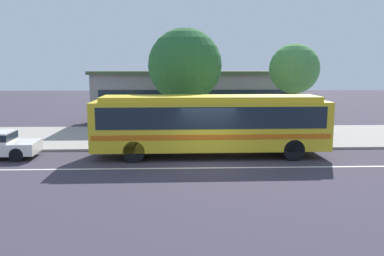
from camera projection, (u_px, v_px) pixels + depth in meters
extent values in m
plane|color=#393340|center=(209.00, 163.00, 17.62)|extent=(120.00, 120.00, 0.00)
cube|color=gray|center=(200.00, 136.00, 24.36)|extent=(60.00, 8.00, 0.12)
cube|color=silver|center=(210.00, 168.00, 16.83)|extent=(56.00, 0.16, 0.01)
cube|color=gold|center=(210.00, 124.00, 18.85)|extent=(11.24, 2.58, 2.29)
cube|color=gold|center=(210.00, 98.00, 18.66)|extent=(10.34, 2.28, 0.24)
cube|color=#19232D|center=(210.00, 115.00, 18.78)|extent=(10.57, 2.60, 1.01)
cube|color=#CC6111|center=(210.00, 133.00, 18.92)|extent=(11.02, 2.60, 0.24)
cube|color=#19232D|center=(323.00, 114.00, 19.05)|extent=(0.15, 2.16, 1.10)
cylinder|color=black|center=(281.00, 141.00, 20.27)|extent=(1.00, 0.29, 1.00)
cylinder|color=black|center=(294.00, 150.00, 18.13)|extent=(1.00, 0.29, 1.00)
cylinder|color=black|center=(138.00, 143.00, 19.91)|extent=(1.00, 0.29, 1.00)
cylinder|color=black|center=(134.00, 152.00, 17.77)|extent=(1.00, 0.29, 1.00)
cylinder|color=black|center=(28.00, 148.00, 19.49)|extent=(0.65, 0.26, 0.64)
cylinder|color=black|center=(17.00, 155.00, 17.94)|extent=(0.65, 0.26, 0.64)
cylinder|color=#27332E|center=(286.00, 133.00, 22.54)|extent=(0.14, 0.14, 0.87)
cylinder|color=#27332E|center=(284.00, 133.00, 22.65)|extent=(0.14, 0.14, 0.87)
cylinder|color=gold|center=(285.00, 120.00, 22.48)|extent=(0.48, 0.48, 0.60)
sphere|color=pink|center=(286.00, 114.00, 22.42)|extent=(0.20, 0.20, 0.20)
cylinder|color=#6D674B|center=(185.00, 135.00, 21.94)|extent=(0.14, 0.14, 0.88)
cylinder|color=#6D674B|center=(187.00, 135.00, 21.90)|extent=(0.14, 0.14, 0.88)
cylinder|color=green|center=(186.00, 121.00, 21.81)|extent=(0.43, 0.43, 0.64)
sphere|color=tan|center=(186.00, 114.00, 21.74)|extent=(0.20, 0.20, 0.20)
cylinder|color=gray|center=(275.00, 123.00, 20.87)|extent=(0.08, 0.08, 2.50)
cube|color=yellow|center=(275.00, 103.00, 20.71)|extent=(0.06, 0.44, 0.56)
cylinder|color=brown|center=(185.00, 115.00, 23.22)|extent=(0.24, 0.24, 2.80)
sphere|color=#29612F|center=(185.00, 65.00, 22.78)|extent=(4.33, 4.33, 4.33)
cylinder|color=brown|center=(293.00, 112.00, 23.52)|extent=(0.38, 0.38, 3.08)
sphere|color=#498644|center=(294.00, 69.00, 23.13)|extent=(2.97, 2.97, 2.97)
cube|color=gray|center=(192.00, 99.00, 30.64)|extent=(14.43, 7.05, 3.83)
cube|color=#19232D|center=(194.00, 100.00, 27.11)|extent=(13.27, 0.04, 1.38)
cube|color=#404C34|center=(192.00, 73.00, 30.33)|extent=(14.83, 7.45, 0.24)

